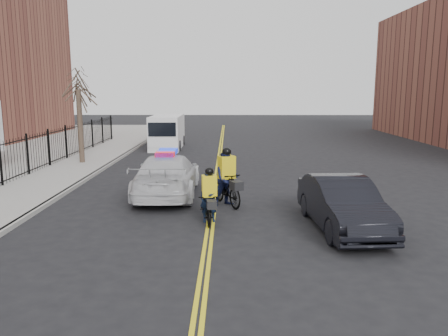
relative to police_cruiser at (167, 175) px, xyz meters
The scene contains 12 objects.
ground 3.52m from the police_cruiser, 57.33° to the right, with size 120.00×120.00×0.00m, color black.
center_line_left 5.48m from the police_cruiser, 70.95° to the left, with size 0.10×60.00×0.01m, color yellow.
center_line_right 5.53m from the police_cruiser, 69.36° to the left, with size 0.10×60.00×0.01m, color yellow.
sidewalk 7.66m from the police_cruiser, 137.83° to the left, with size 3.00×60.00×0.15m, color gray.
curb 6.63m from the police_cruiser, 129.05° to the left, with size 0.20×60.00×0.15m, color gray.
iron_fence 8.80m from the police_cruiser, 144.41° to the left, with size 0.12×28.00×2.00m, color black, non-canonical shape.
street_tree 9.54m from the police_cruiser, 128.94° to the left, with size 3.20×3.20×4.80m.
police_cruiser is the anchor object (origin of this frame).
dark_sedan 7.16m from the police_cruiser, 35.87° to the right, with size 1.64×4.72×1.55m, color black.
cargo_van 14.51m from the police_cruiser, 97.89° to the left, with size 2.24×5.60×2.33m.
cyclist_near 3.94m from the police_cruiser, 62.69° to the right, with size 0.88×1.86×1.75m.
cyclist_far 2.79m from the police_cruiser, 32.89° to the right, with size 1.48×2.14×2.12m.
Camera 1 is at (0.54, -13.94, 4.12)m, focal length 35.00 mm.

